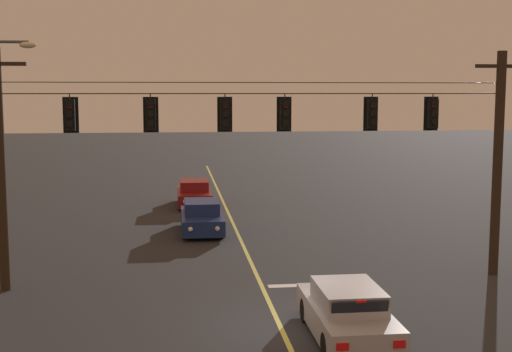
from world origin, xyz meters
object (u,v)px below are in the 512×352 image
object	(u,v)px
traffic_light_left_inner	(151,115)
traffic_light_right_inner	(285,114)
traffic_light_far_right	(433,114)
car_oncoming_lead	(202,217)
car_oncoming_trailing	(194,194)
traffic_light_centre	(225,114)
traffic_light_rightmost	(372,114)
traffic_light_leftmost	(70,115)
car_waiting_near_lane	(347,313)

from	to	relation	value
traffic_light_left_inner	traffic_light_right_inner	bearing A→B (deg)	0.00
traffic_light_left_inner	traffic_light_far_right	xyz separation A→B (m)	(9.18, 0.00, 0.00)
car_oncoming_lead	car_oncoming_trailing	distance (m)	7.25
traffic_light_right_inner	car_oncoming_trailing	xyz separation A→B (m)	(-2.47, 15.62, -4.84)
traffic_light_centre	traffic_light_rightmost	bearing A→B (deg)	0.00
traffic_light_far_right	car_oncoming_lead	distance (m)	12.11
traffic_light_left_inner	traffic_light_right_inner	size ratio (longest dim) A/B	1.00
car_oncoming_lead	traffic_light_left_inner	bearing A→B (deg)	-102.76
traffic_light_rightmost	car_oncoming_trailing	bearing A→B (deg)	108.90
traffic_light_right_inner	car_oncoming_lead	xyz separation A→B (m)	(-2.36, 8.37, -4.84)
car_oncoming_trailing	traffic_light_centre	bearing A→B (deg)	-87.97
traffic_light_rightmost	traffic_light_right_inner	bearing A→B (deg)	180.00
car_oncoming_lead	traffic_light_rightmost	bearing A→B (deg)	-57.99
traffic_light_centre	traffic_light_leftmost	bearing A→B (deg)	180.00
traffic_light_right_inner	traffic_light_far_right	distance (m)	4.93
car_waiting_near_lane	traffic_light_centre	bearing A→B (deg)	116.00
car_oncoming_lead	traffic_light_far_right	bearing A→B (deg)	-48.97
traffic_light_left_inner	car_oncoming_trailing	distance (m)	16.45
car_waiting_near_lane	car_oncoming_trailing	bearing A→B (deg)	98.66
car_waiting_near_lane	car_oncoming_lead	bearing A→B (deg)	102.62
traffic_light_leftmost	traffic_light_far_right	world-z (taller)	same
traffic_light_left_inner	traffic_light_centre	world-z (taller)	same
traffic_light_leftmost	traffic_light_centre	bearing A→B (deg)	0.00
traffic_light_leftmost	traffic_light_rightmost	xyz separation A→B (m)	(9.60, 0.00, 0.00)
traffic_light_rightmost	car_oncoming_trailing	distance (m)	17.20
traffic_light_right_inner	car_oncoming_trailing	distance (m)	16.54
traffic_light_centre	car_oncoming_trailing	distance (m)	16.36
traffic_light_leftmost	traffic_light_far_right	xyz separation A→B (m)	(11.65, 0.00, 0.00)
traffic_light_left_inner	car_waiting_near_lane	world-z (taller)	traffic_light_left_inner
traffic_light_rightmost	traffic_light_far_right	distance (m)	2.05
traffic_light_centre	traffic_light_far_right	distance (m)	6.85
car_oncoming_lead	car_waiting_near_lane	bearing A→B (deg)	-77.38
traffic_light_rightmost	car_oncoming_lead	xyz separation A→B (m)	(-5.23, 8.37, -4.84)
traffic_light_centre	traffic_light_right_inner	bearing A→B (deg)	0.00
traffic_light_leftmost	car_oncoming_trailing	distance (m)	16.89
car_waiting_near_lane	car_oncoming_lead	size ratio (longest dim) A/B	0.98
traffic_light_centre	traffic_light_far_right	world-z (taller)	same
traffic_light_left_inner	traffic_light_rightmost	distance (m)	7.13
traffic_light_left_inner	traffic_light_leftmost	bearing A→B (deg)	180.00
traffic_light_leftmost	traffic_light_left_inner	xyz separation A→B (m)	(2.47, 0.00, 0.00)
traffic_light_leftmost	traffic_light_right_inner	distance (m)	6.72
traffic_light_far_right	car_oncoming_lead	world-z (taller)	traffic_light_far_right
traffic_light_left_inner	car_oncoming_lead	world-z (taller)	traffic_light_left_inner
traffic_light_leftmost	traffic_light_right_inner	bearing A→B (deg)	0.00
traffic_light_right_inner	traffic_light_rightmost	distance (m)	2.88
traffic_light_left_inner	car_oncoming_lead	bearing A→B (deg)	77.24
car_oncoming_lead	traffic_light_leftmost	bearing A→B (deg)	-117.52
traffic_light_leftmost	car_oncoming_lead	world-z (taller)	traffic_light_leftmost
traffic_light_leftmost	car_oncoming_trailing	xyz separation A→B (m)	(4.25, 15.62, -4.84)
traffic_light_rightmost	car_oncoming_lead	world-z (taller)	traffic_light_rightmost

